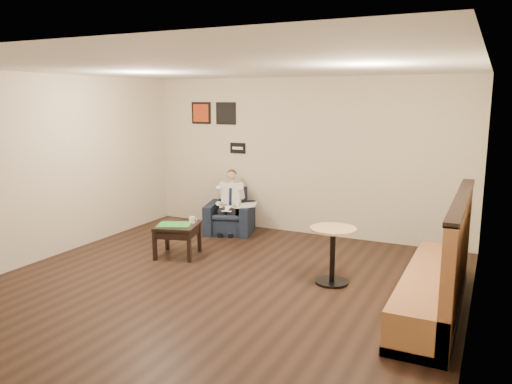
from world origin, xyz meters
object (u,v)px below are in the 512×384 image
at_px(coffee_mug, 192,220).
at_px(armchair, 230,211).
at_px(cafe_table, 332,256).
at_px(side_table, 178,240).
at_px(green_folder, 175,225).
at_px(smartphone, 184,222).
at_px(banquette, 434,255).
at_px(seated_man, 228,205).

bearing_deg(coffee_mug, armchair, 93.79).
bearing_deg(cafe_table, side_table, 178.03).
bearing_deg(coffee_mug, green_folder, -130.40).
relative_size(green_folder, smartphone, 3.21).
height_order(armchair, banquette, banquette).
bearing_deg(cafe_table, coffee_mug, 173.51).
xyz_separation_m(armchair, banquette, (3.77, -2.01, 0.28)).
height_order(armchair, smartphone, armchair).
xyz_separation_m(coffee_mug, banquette, (3.68, -0.62, 0.12)).
bearing_deg(smartphone, banquette, -15.10).
xyz_separation_m(armchair, side_table, (-0.06, -1.57, -0.15)).
distance_m(armchair, seated_man, 0.18).
bearing_deg(banquette, coffee_mug, 170.49).
height_order(seated_man, green_folder, seated_man).
bearing_deg(smartphone, seated_man, 80.17).
relative_size(banquette, cafe_table, 3.47).
height_order(coffee_mug, banquette, banquette).
relative_size(side_table, banquette, 0.23).
bearing_deg(banquette, seated_man, 152.97).
height_order(side_table, smartphone, smartphone).
bearing_deg(green_folder, armchair, 86.81).
bearing_deg(coffee_mug, cafe_table, -6.49).
bearing_deg(side_table, cafe_table, -1.97).
height_order(smartphone, cafe_table, cafe_table).
height_order(seated_man, side_table, seated_man).
xyz_separation_m(seated_man, banquette, (3.74, -1.91, 0.13)).
bearing_deg(armchair, coffee_mug, -102.71).
height_order(seated_man, smartphone, seated_man).
xyz_separation_m(side_table, cafe_table, (2.53, -0.09, 0.13)).
relative_size(green_folder, banquette, 0.19).
bearing_deg(coffee_mug, banquette, -9.51).
distance_m(armchair, smartphone, 1.39).
bearing_deg(armchair, cafe_table, -50.45).
height_order(armchair, seated_man, seated_man).
distance_m(green_folder, smartphone, 0.22).
distance_m(side_table, smartphone, 0.32).
distance_m(green_folder, banquette, 3.88).
bearing_deg(banquette, side_table, 173.55).
distance_m(smartphone, banquette, 3.88).
xyz_separation_m(side_table, banquette, (3.83, -0.43, 0.43)).
distance_m(side_table, banquette, 3.88).
distance_m(banquette, cafe_table, 1.38).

